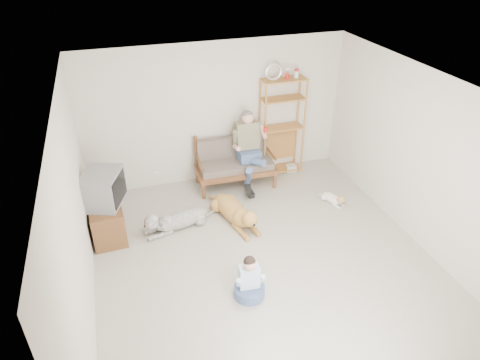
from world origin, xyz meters
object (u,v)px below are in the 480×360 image
object	(u,v)px
loveseat	(235,162)
tv_stand	(107,220)
golden_retriever	(236,212)
etagere	(282,126)

from	to	relation	value
loveseat	tv_stand	bearing A→B (deg)	-157.36
loveseat	golden_retriever	distance (m)	1.30
tv_stand	golden_retriever	world-z (taller)	tv_stand
loveseat	golden_retriever	xyz separation A→B (m)	(-0.35, -1.21, -0.30)
tv_stand	loveseat	bearing A→B (deg)	18.43
etagere	golden_retriever	size ratio (longest dim) A/B	1.55
loveseat	tv_stand	world-z (taller)	loveseat
loveseat	etagere	xyz separation A→B (m)	(1.03, 0.19, 0.52)
loveseat	tv_stand	xyz separation A→B (m)	(-2.46, -0.93, -0.19)
golden_retriever	tv_stand	bearing A→B (deg)	158.74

